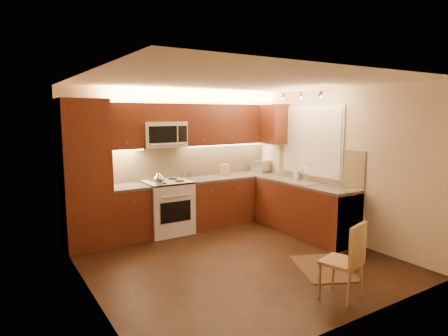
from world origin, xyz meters
TOP-DOWN VIEW (x-y plane):
  - floor at (0.00, 0.00)m, footprint 4.00×4.00m
  - ceiling at (0.00, 0.00)m, footprint 4.00×4.00m
  - wall_back at (0.00, 2.00)m, footprint 4.00×0.01m
  - wall_front at (0.00, -2.00)m, footprint 4.00×0.01m
  - wall_left at (-2.00, 0.00)m, footprint 0.01×4.00m
  - wall_right at (2.00, 0.00)m, footprint 0.01×4.00m
  - pantry at (-1.65, 1.70)m, footprint 0.70×0.60m
  - base_cab_back_left at (-0.99, 1.70)m, footprint 0.62×0.60m
  - counter_back_left at (-0.99, 1.70)m, footprint 0.62×0.60m
  - base_cab_back_right at (1.04, 1.70)m, footprint 1.92×0.60m
  - counter_back_right at (1.04, 1.70)m, footprint 1.92×0.60m
  - base_cab_right at (1.70, 0.40)m, footprint 0.60×2.00m
  - counter_right at (1.70, 0.40)m, footprint 0.60×2.00m
  - dishwasher at (1.70, -0.30)m, footprint 0.58×0.60m
  - backsplash_back at (0.35, 1.99)m, footprint 3.30×0.02m
  - backsplash_right at (1.99, 0.40)m, footprint 0.02×2.00m
  - upper_cab_back_left at (-0.99, 1.82)m, footprint 0.62×0.35m
  - upper_cab_back_right at (1.04, 1.82)m, footprint 1.92×0.35m
  - upper_cab_bridge at (-0.30, 1.82)m, footprint 0.76×0.35m
  - upper_cab_right_corner at (1.82, 1.40)m, footprint 0.35×0.50m
  - stove at (-0.30, 1.68)m, footprint 0.76×0.65m
  - microwave at (-0.30, 1.81)m, footprint 0.76×0.38m
  - window_frame at (1.99, 0.55)m, footprint 0.03×1.44m
  - window_blinds at (1.97, 0.55)m, footprint 0.02×1.36m
  - sink at (1.70, 0.55)m, footprint 0.52×0.86m
  - faucet at (1.88, 0.55)m, footprint 0.20×0.04m
  - track_light_bar at (1.55, 0.40)m, footprint 0.04×1.20m
  - kettle at (-0.55, 1.45)m, footprint 0.25×0.25m
  - toaster_oven at (1.84, 1.79)m, footprint 0.46×0.39m
  - knife_block at (0.94, 1.78)m, footprint 0.16×0.18m
  - spice_jar_a at (0.40, 1.94)m, footprint 0.06×0.06m
  - spice_jar_b at (0.14, 1.92)m, footprint 0.06×0.06m
  - spice_jar_c at (0.33, 1.94)m, footprint 0.05×0.05m
  - spice_jar_d at (0.14, 1.94)m, footprint 0.05×0.05m
  - soap_bottle at (1.89, 0.83)m, footprint 0.10×0.10m
  - rug at (0.82, -0.90)m, footprint 0.98×1.14m
  - dining_chair at (0.36, -1.58)m, footprint 0.49×0.49m

SIDE VIEW (x-z plane):
  - floor at x=0.00m, z-range -0.01..0.01m
  - rug at x=0.82m, z-range 0.00..0.01m
  - base_cab_back_left at x=-0.99m, z-range 0.00..0.86m
  - base_cab_back_right at x=1.04m, z-range 0.00..0.86m
  - base_cab_right at x=1.70m, z-range 0.00..0.86m
  - dishwasher at x=1.70m, z-range 0.01..0.85m
  - dining_chair at x=0.36m, z-range 0.00..0.89m
  - stove at x=-0.30m, z-range 0.00..0.92m
  - counter_back_left at x=-0.99m, z-range 0.86..0.90m
  - counter_back_right at x=1.04m, z-range 0.86..0.90m
  - counter_right at x=1.70m, z-range 0.86..0.90m
  - spice_jar_d at x=0.14m, z-range 0.90..0.99m
  - spice_jar_a at x=0.40m, z-range 0.90..0.99m
  - spice_jar_b at x=0.14m, z-range 0.90..1.00m
  - spice_jar_c at x=0.33m, z-range 0.90..1.00m
  - sink at x=1.70m, z-range 0.90..1.05m
  - soap_bottle at x=1.89m, z-range 0.90..1.09m
  - knife_block at x=0.94m, z-range 0.90..1.12m
  - toaster_oven at x=1.84m, z-range 0.90..1.14m
  - kettle at x=-0.55m, z-range 0.92..1.14m
  - faucet at x=1.88m, z-range 0.90..1.20m
  - pantry at x=-1.65m, z-range 0.00..2.30m
  - backsplash_back at x=0.35m, z-range 0.90..1.50m
  - backsplash_right at x=1.99m, z-range 0.90..1.50m
  - wall_back at x=0.00m, z-range 0.00..2.50m
  - wall_front at x=0.00m, z-range 0.00..2.50m
  - wall_left at x=-2.00m, z-range 0.00..2.50m
  - wall_right at x=2.00m, z-range 0.00..2.50m
  - window_frame at x=1.99m, z-range 0.98..2.22m
  - window_blinds at x=1.97m, z-range 1.02..2.18m
  - microwave at x=-0.30m, z-range 1.50..1.94m
  - upper_cab_back_left at x=-0.99m, z-range 1.50..2.25m
  - upper_cab_back_right at x=1.04m, z-range 1.50..2.25m
  - upper_cab_right_corner at x=1.82m, z-range 1.50..2.25m
  - upper_cab_bridge at x=-0.30m, z-range 1.94..2.25m
  - track_light_bar at x=1.55m, z-range 2.44..2.48m
  - ceiling at x=0.00m, z-range 2.50..2.50m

